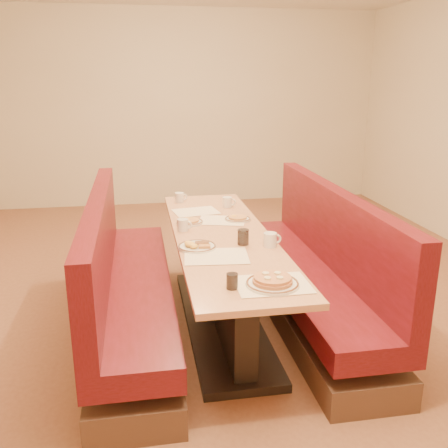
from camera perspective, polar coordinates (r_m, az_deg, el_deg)
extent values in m
plane|color=#9E6647|center=(4.00, -0.18, -11.47)|extent=(8.00, 8.00, 0.00)
cube|color=beige|center=(7.51, -5.50, 12.93)|extent=(6.00, 0.04, 2.80)
cube|color=black|center=(3.98, -0.18, -11.08)|extent=(0.55, 1.88, 0.06)
cube|color=black|center=(3.84, -0.18, -6.79)|extent=(0.15, 1.75, 0.71)
cube|color=tan|center=(3.71, -0.19, -1.47)|extent=(0.70, 2.50, 0.04)
cube|color=#4C3326|center=(3.90, -10.17, -10.80)|extent=(0.55, 2.50, 0.20)
cube|color=maroon|center=(3.79, -10.38, -7.18)|extent=(0.55, 2.50, 0.16)
cube|color=maroon|center=(3.66, -14.05, -1.88)|extent=(0.12, 2.50, 0.60)
cube|color=#4C3326|center=(4.11, 9.27, -9.32)|extent=(0.55, 2.50, 0.20)
cube|color=maroon|center=(3.99, 9.45, -5.84)|extent=(0.55, 2.50, 0.16)
cube|color=maroon|center=(3.94, 12.67, -0.46)|extent=(0.12, 2.50, 0.60)
cube|color=#FFF5C7|center=(3.25, -0.89, -3.70)|extent=(0.44, 0.35, 0.00)
cube|color=#FFF5C7|center=(2.84, 5.55, -6.88)|extent=(0.42, 0.32, 0.00)
cube|color=#FFF5C7|center=(4.30, -3.24, 1.43)|extent=(0.41, 0.34, 0.00)
cube|color=#FFF5C7|center=(4.04, -0.24, 0.41)|extent=(0.43, 0.37, 0.00)
cylinder|color=silver|center=(2.83, 5.55, -6.87)|extent=(0.30, 0.30, 0.02)
torus|color=brown|center=(2.82, 5.56, -6.69)|extent=(0.30, 0.30, 0.01)
cylinder|color=#C87D48|center=(2.82, 5.56, -6.49)|extent=(0.23, 0.23, 0.02)
cylinder|color=#C87D48|center=(2.81, 5.57, -6.15)|extent=(0.21, 0.21, 0.02)
cylinder|color=beige|center=(2.84, 6.15, -5.60)|extent=(0.04, 0.04, 0.01)
cylinder|color=beige|center=(2.83, 4.78, -5.65)|extent=(0.04, 0.04, 0.01)
cylinder|color=beige|center=(2.77, 5.00, -6.18)|extent=(0.04, 0.04, 0.01)
cylinder|color=beige|center=(2.78, 6.40, -6.13)|extent=(0.04, 0.04, 0.01)
cylinder|color=silver|center=(3.41, -3.10, -2.64)|extent=(0.26, 0.26, 0.02)
torus|color=brown|center=(3.41, -3.10, -2.50)|extent=(0.26, 0.26, 0.01)
ellipsoid|color=yellow|center=(3.38, -3.91, -2.32)|extent=(0.07, 0.07, 0.04)
ellipsoid|color=yellow|center=(3.35, -3.45, -2.54)|extent=(0.06, 0.06, 0.03)
ellipsoid|color=yellow|center=(3.42, -4.12, -2.17)|extent=(0.05, 0.05, 0.03)
cylinder|color=brown|center=(3.42, -2.55, -2.22)|extent=(0.09, 0.02, 0.02)
cylinder|color=brown|center=(3.44, -2.54, -2.07)|extent=(0.09, 0.02, 0.02)
cube|color=#BD7F3B|center=(3.37, -2.24, -2.55)|extent=(0.09, 0.07, 0.02)
cylinder|color=silver|center=(4.05, 1.57, 0.53)|extent=(0.21, 0.21, 0.02)
torus|color=brown|center=(4.05, 1.57, 0.64)|extent=(0.21, 0.21, 0.01)
cylinder|color=#C68445|center=(4.05, 1.57, 0.76)|extent=(0.15, 0.15, 0.02)
ellipsoid|color=yellow|center=(4.06, 1.16, 0.90)|extent=(0.04, 0.04, 0.02)
cylinder|color=silver|center=(3.98, -3.95, 0.19)|extent=(0.21, 0.21, 0.02)
torus|color=brown|center=(3.97, -3.95, 0.30)|extent=(0.21, 0.21, 0.01)
cylinder|color=#C68445|center=(3.97, -3.95, 0.42)|extent=(0.15, 0.15, 0.02)
ellipsoid|color=yellow|center=(3.98, -4.36, 0.57)|extent=(0.04, 0.04, 0.02)
cylinder|color=silver|center=(3.44, 5.30, -1.81)|extent=(0.09, 0.09, 0.10)
torus|color=silver|center=(3.46, 6.04, -1.73)|extent=(0.07, 0.02, 0.07)
cylinder|color=black|center=(3.42, 5.32, -1.14)|extent=(0.08, 0.08, 0.01)
cylinder|color=silver|center=(3.79, -4.73, -0.10)|extent=(0.08, 0.08, 0.09)
torus|color=silver|center=(3.78, -4.09, -0.14)|extent=(0.06, 0.04, 0.06)
cylinder|color=black|center=(3.78, -4.75, 0.46)|extent=(0.07, 0.07, 0.01)
cylinder|color=silver|center=(4.45, 0.37, 2.51)|extent=(0.08, 0.08, 0.09)
torus|color=silver|center=(4.45, 0.95, 2.51)|extent=(0.07, 0.03, 0.06)
cylinder|color=black|center=(4.44, 0.37, 3.00)|extent=(0.07, 0.07, 0.01)
cylinder|color=silver|center=(4.64, -5.13, 3.04)|extent=(0.08, 0.08, 0.09)
torus|color=silver|center=(4.65, -4.59, 3.08)|extent=(0.06, 0.02, 0.06)
cylinder|color=black|center=(4.63, -5.14, 3.50)|extent=(0.07, 0.07, 0.01)
cylinder|color=black|center=(2.77, 0.94, -6.56)|extent=(0.06, 0.06, 0.09)
cylinder|color=silver|center=(2.77, 0.94, -6.55)|extent=(0.06, 0.06, 0.09)
cylinder|color=black|center=(3.47, 2.20, -1.51)|extent=(0.07, 0.07, 0.11)
cylinder|color=silver|center=(3.47, 2.20, -1.49)|extent=(0.08, 0.08, 0.11)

